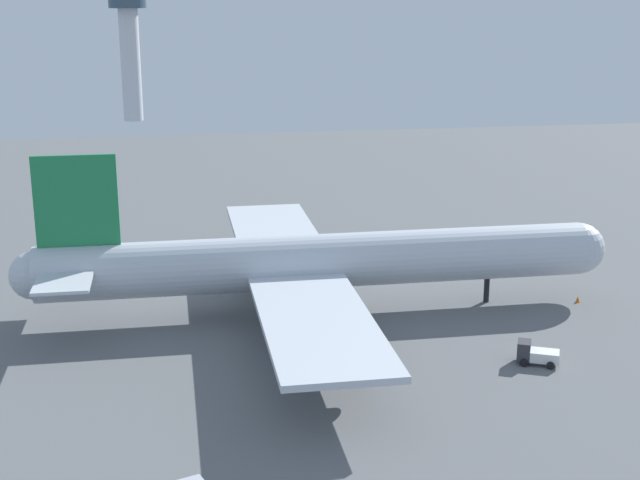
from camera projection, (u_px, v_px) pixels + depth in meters
ground_plane at (320, 312)px, 109.81m from camera, size 293.27×293.27×0.00m
cargo_airplane at (317, 262)px, 108.03m from camera, size 73.32×66.63×20.45m
maintenance_van at (535, 354)px, 94.11m from camera, size 4.79×3.75×2.40m
safety_cone_nose at (578, 299)px, 113.04m from camera, size 0.57×0.57×0.81m
control_tower at (130, 47)px, 268.87m from camera, size 11.24×11.24×37.55m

